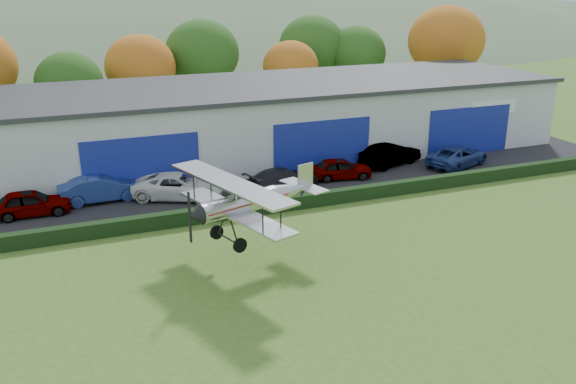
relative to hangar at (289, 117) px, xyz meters
name	(u,v)px	position (x,y,z in m)	size (l,w,h in m)	color
ground	(462,370)	(-5.00, -27.98, -2.66)	(300.00, 300.00, 0.00)	#3F611E
apron	(300,179)	(-2.00, -6.98, -2.63)	(48.00, 9.00, 0.05)	black
hedge	(332,197)	(-2.00, -11.78, -2.26)	(46.00, 0.60, 0.80)	black
hangar	(289,117)	(0.00, 0.00, 0.00)	(40.60, 12.60, 5.30)	#B2B7BC
tree_belt	(194,60)	(-4.15, 12.64, 2.95)	(75.70, 13.22, 10.12)	#3D2614
distant_hills	(79,92)	(-9.38, 112.02, -15.70)	(430.00, 196.00, 56.00)	#4C6642
car_0	(30,203)	(-18.40, -7.37, -1.88)	(1.73, 4.29, 1.46)	gray
car_1	(101,188)	(-14.53, -6.45, -1.80)	(1.70, 4.87, 1.60)	navy
car_2	(178,186)	(-10.19, -7.62, -1.86)	(2.49, 5.39, 1.50)	silver
car_3	(283,179)	(-3.91, -8.64, -1.89)	(2.01, 4.95, 1.44)	black
car_4	(341,168)	(0.48, -7.87, -1.91)	(1.64, 4.09, 1.39)	gray
car_5	(390,154)	(5.11, -6.39, -1.81)	(1.69, 4.84, 1.60)	gray
car_6	(458,156)	(9.41, -8.31, -1.89)	(2.36, 5.12, 1.42)	navy
biplane	(250,199)	(-8.95, -17.46, 0.46)	(6.97, 7.88, 2.95)	silver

